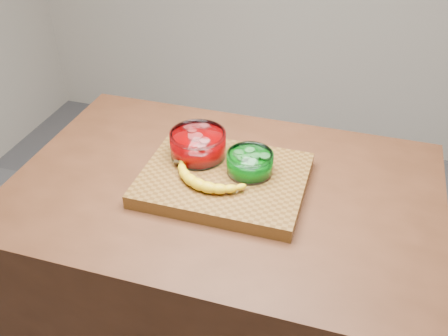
# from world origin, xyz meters

# --- Properties ---
(counter) EXTENTS (1.20, 0.80, 0.90)m
(counter) POSITION_xyz_m (0.00, 0.00, 0.45)
(counter) COLOR #4D2917
(counter) RESTS_ON ground
(cutting_board) EXTENTS (0.45, 0.35, 0.04)m
(cutting_board) POSITION_xyz_m (0.00, 0.00, 0.92)
(cutting_board) COLOR brown
(cutting_board) RESTS_ON counter
(bowl_red) EXTENTS (0.16, 0.16, 0.08)m
(bowl_red) POSITION_xyz_m (-0.10, 0.07, 0.98)
(bowl_red) COLOR white
(bowl_red) RESTS_ON cutting_board
(bowl_green) EXTENTS (0.13, 0.13, 0.06)m
(bowl_green) POSITION_xyz_m (0.07, 0.03, 0.97)
(bowl_green) COLOR white
(bowl_green) RESTS_ON cutting_board
(banana) EXTENTS (0.24, 0.14, 0.04)m
(banana) POSITION_xyz_m (-0.03, -0.05, 0.96)
(banana) COLOR yellow
(banana) RESTS_ON cutting_board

